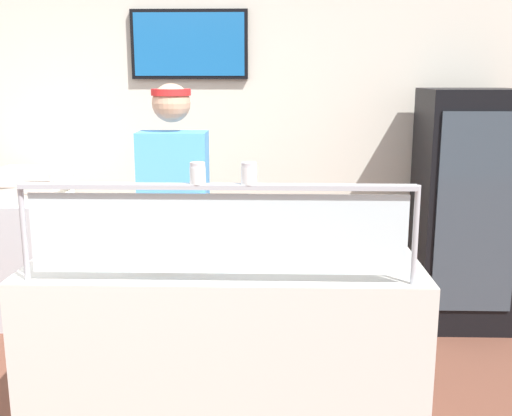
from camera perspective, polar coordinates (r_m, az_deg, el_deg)
name	(u,v)px	position (r m, az deg, el deg)	size (l,w,h in m)	color
ground_plane	(234,379)	(3.85, -2.02, -15.68)	(12.00, 12.00, 0.00)	brown
shop_rear_unit	(244,133)	(4.80, -1.15, 7.02)	(6.23, 0.13, 2.70)	silver
serving_counter	(225,357)	(3.04, -2.92, -13.69)	(1.83, 0.66, 0.95)	silver
sneeze_guard	(218,220)	(2.53, -3.60, -1.15)	(1.65, 0.06, 0.42)	#B2B5BC
pizza_tray	(170,253)	(2.98, -8.02, -4.15)	(0.50, 0.50, 0.04)	#9EA0A8
pizza_server	(179,250)	(2.95, -7.20, -3.87)	(0.07, 0.28, 0.01)	#ADAFB7
parmesan_shaker	(198,175)	(2.50, -5.45, 3.12)	(0.07, 0.07, 0.09)	white
pepper_flake_shaker	(249,175)	(2.48, -0.65, 3.11)	(0.07, 0.07, 0.09)	white
worker_figure	(175,220)	(3.47, -7.53, -1.09)	(0.41, 0.50, 1.76)	#23232D
drink_fridge	(464,210)	(4.63, 18.78, -0.15)	(0.65, 0.60, 1.71)	black
prep_shelf	(37,261)	(4.82, -19.71, -4.64)	(0.70, 0.55, 0.92)	#B7BABF
pizza_box_stack	(31,185)	(4.69, -20.22, 2.05)	(0.52, 0.49, 0.22)	silver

